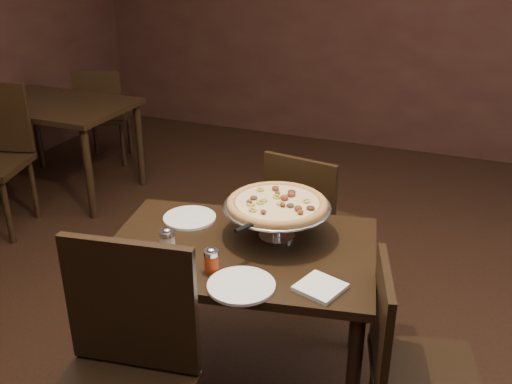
% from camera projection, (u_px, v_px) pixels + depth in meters
% --- Properties ---
extents(room, '(6.04, 7.04, 2.84)m').
position_uv_depth(room, '(254.00, 84.00, 2.05)').
color(room, black).
rests_on(room, ground).
extents(dining_table, '(1.24, 0.95, 0.70)m').
position_uv_depth(dining_table, '(241.00, 265.00, 2.43)').
color(dining_table, black).
rests_on(dining_table, ground).
extents(background_table, '(1.16, 0.77, 0.73)m').
position_uv_depth(background_table, '(55.00, 115.00, 4.39)').
color(background_table, black).
rests_on(background_table, ground).
extents(pizza_stand, '(0.46, 0.46, 0.19)m').
position_uv_depth(pizza_stand, '(277.00, 204.00, 2.41)').
color(pizza_stand, silver).
rests_on(pizza_stand, dining_table).
extents(parmesan_shaker, '(0.06, 0.06, 0.11)m').
position_uv_depth(parmesan_shaker, '(167.00, 241.00, 2.32)').
color(parmesan_shaker, beige).
rests_on(parmesan_shaker, dining_table).
extents(pepper_flake_shaker, '(0.06, 0.06, 0.10)m').
position_uv_depth(pepper_flake_shaker, '(211.00, 260.00, 2.19)').
color(pepper_flake_shaker, maroon).
rests_on(pepper_flake_shaker, dining_table).
extents(packet_caddy, '(0.09, 0.09, 0.07)m').
position_uv_depth(packet_caddy, '(177.00, 259.00, 2.24)').
color(packet_caddy, black).
rests_on(packet_caddy, dining_table).
extents(napkin_stack, '(0.20, 0.20, 0.02)m').
position_uv_depth(napkin_stack, '(320.00, 287.00, 2.10)').
color(napkin_stack, white).
rests_on(napkin_stack, dining_table).
extents(plate_left, '(0.24, 0.24, 0.01)m').
position_uv_depth(plate_left, '(190.00, 218.00, 2.62)').
color(plate_left, white).
rests_on(plate_left, dining_table).
extents(plate_near, '(0.26, 0.26, 0.01)m').
position_uv_depth(plate_near, '(241.00, 285.00, 2.11)').
color(plate_near, white).
rests_on(plate_near, dining_table).
extents(serving_spatula, '(0.15, 0.15, 0.02)m').
position_uv_depth(serving_spatula, '(247.00, 227.00, 2.23)').
color(serving_spatula, silver).
rests_on(serving_spatula, pizza_stand).
extents(chair_far, '(0.47, 0.47, 0.87)m').
position_uv_depth(chair_far, '(308.00, 220.00, 3.10)').
color(chair_far, black).
rests_on(chair_far, ground).
extents(chair_near, '(0.54, 0.54, 1.00)m').
position_uv_depth(chair_near, '(120.00, 380.00, 1.89)').
color(chair_near, black).
rests_on(chair_near, ground).
extents(chair_side, '(0.48, 0.48, 0.84)m').
position_uv_depth(chair_side, '(408.00, 361.00, 2.10)').
color(chair_side, black).
rests_on(chair_side, ground).
extents(bg_chair_far, '(0.53, 0.53, 0.86)m').
position_uv_depth(bg_chair_far, '(103.00, 113.00, 5.01)').
color(bg_chair_far, black).
rests_on(bg_chair_far, ground).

